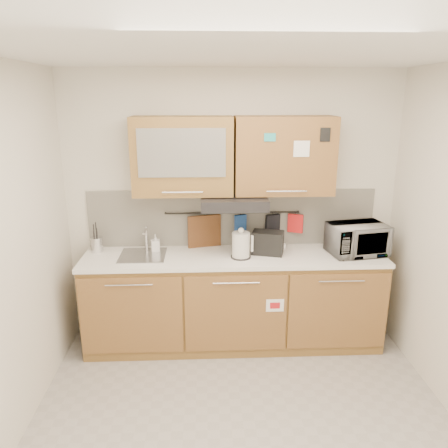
{
  "coord_description": "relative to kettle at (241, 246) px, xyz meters",
  "views": [
    {
      "loc": [
        -0.26,
        -2.64,
        2.36
      ],
      "look_at": [
        -0.1,
        1.05,
        1.27
      ],
      "focal_mm": 35.0,
      "sensor_mm": 36.0,
      "label": 1
    }
  ],
  "objects": [
    {
      "name": "backsplash",
      "position": [
        -0.06,
        0.36,
        0.17
      ],
      "size": [
        2.8,
        0.02,
        0.56
      ],
      "primitive_type": "cube",
      "color": "silver",
      "rests_on": "countertop"
    },
    {
      "name": "floor",
      "position": [
        -0.06,
        -1.12,
        -1.03
      ],
      "size": [
        3.2,
        3.2,
        0.0
      ],
      "primitive_type": "plane",
      "color": "#9E9993",
      "rests_on": "ground"
    },
    {
      "name": "microwave",
      "position": [
        1.1,
        0.05,
        0.03
      ],
      "size": [
        0.57,
        0.44,
        0.29
      ],
      "primitive_type": "imported",
      "rotation": [
        0.0,
        0.0,
        0.18
      ],
      "color": "#999999",
      "rests_on": "countertop"
    },
    {
      "name": "oven_mitt",
      "position": [
        0.02,
        0.31,
        0.11
      ],
      "size": [
        0.12,
        0.07,
        0.2
      ],
      "primitive_type": "cube",
      "rotation": [
        0.0,
        0.0,
        0.33
      ],
      "color": "#204897",
      "rests_on": "utensil_rail"
    },
    {
      "name": "kettle",
      "position": [
        0.0,
        0.0,
        0.0
      ],
      "size": [
        0.21,
        0.18,
        0.29
      ],
      "rotation": [
        0.0,
        0.0,
        0.14
      ],
      "color": "silver",
      "rests_on": "countertop"
    },
    {
      "name": "ceiling",
      "position": [
        -0.06,
        -1.12,
        1.57
      ],
      "size": [
        3.2,
        3.2,
        0.0
      ],
      "primitive_type": "plane",
      "rotation": [
        3.14,
        0.0,
        0.0
      ],
      "color": "white",
      "rests_on": "wall_back"
    },
    {
      "name": "sink",
      "position": [
        -0.91,
        0.08,
        -0.11
      ],
      "size": [
        0.42,
        0.4,
        0.26
      ],
      "color": "silver",
      "rests_on": "countertop"
    },
    {
      "name": "countertop",
      "position": [
        -0.06,
        0.07,
        -0.13
      ],
      "size": [
        2.82,
        0.62,
        0.04
      ],
      "primitive_type": "cube",
      "color": "white",
      "rests_on": "base_cabinet"
    },
    {
      "name": "wall_back",
      "position": [
        -0.06,
        0.38,
        0.27
      ],
      "size": [
        3.2,
        0.0,
        3.2
      ],
      "primitive_type": "plane",
      "rotation": [
        1.57,
        0.0,
        0.0
      ],
      "color": "silver",
      "rests_on": "ground"
    },
    {
      "name": "utensil_rail",
      "position": [
        -0.06,
        0.33,
        0.23
      ],
      "size": [
        1.3,
        0.02,
        0.02
      ],
      "primitive_type": "cylinder",
      "rotation": [
        0.0,
        1.57,
        0.0
      ],
      "color": "black",
      "rests_on": "backsplash"
    },
    {
      "name": "cutting_board",
      "position": [
        -0.33,
        0.31,
        0.0
      ],
      "size": [
        0.32,
        0.1,
        0.41
      ],
      "primitive_type": "cube",
      "rotation": [
        0.0,
        0.0,
        0.24
      ],
      "color": "brown",
      "rests_on": "utensil_rail"
    },
    {
      "name": "base_cabinet",
      "position": [
        -0.06,
        0.07,
        -0.63
      ],
      "size": [
        2.8,
        0.64,
        0.88
      ],
      "color": "olive",
      "rests_on": "floor"
    },
    {
      "name": "range_hood",
      "position": [
        -0.06,
        0.13,
        0.39
      ],
      "size": [
        0.6,
        0.46,
        0.1
      ],
      "primitive_type": "cube",
      "color": "black",
      "rests_on": "upper_cabinets"
    },
    {
      "name": "soap_bottle",
      "position": [
        -0.8,
        0.19,
        -0.03
      ],
      "size": [
        0.08,
        0.08,
        0.17
      ],
      "primitive_type": "imported",
      "rotation": [
        0.0,
        0.0,
        0.07
      ],
      "color": "#999999",
      "rests_on": "countertop"
    },
    {
      "name": "dark_pouch",
      "position": [
        0.34,
        0.31,
        0.09
      ],
      "size": [
        0.15,
        0.08,
        0.22
      ],
      "primitive_type": "cube",
      "rotation": [
        0.0,
        0.0,
        0.32
      ],
      "color": "black",
      "rests_on": "utensil_rail"
    },
    {
      "name": "upper_cabinets",
      "position": [
        -0.07,
        0.2,
        0.8
      ],
      "size": [
        1.82,
        0.37,
        0.7
      ],
      "color": "olive",
      "rests_on": "wall_back"
    },
    {
      "name": "pot_holder",
      "position": [
        0.56,
        0.31,
        0.11
      ],
      "size": [
        0.15,
        0.08,
        0.18
      ],
      "primitive_type": "cube",
      "rotation": [
        0.0,
        0.0,
        -0.41
      ],
      "color": "red",
      "rests_on": "utensil_rail"
    },
    {
      "name": "utensil_crock",
      "position": [
        -1.36,
        0.22,
        -0.04
      ],
      "size": [
        0.14,
        0.14,
        0.29
      ],
      "rotation": [
        0.0,
        0.0,
        -0.3
      ],
      "color": "silver",
      "rests_on": "countertop"
    },
    {
      "name": "toaster",
      "position": [
        0.26,
        0.09,
        -0.0
      ],
      "size": [
        0.32,
        0.24,
        0.22
      ],
      "rotation": [
        0.0,
        0.0,
        -0.28
      ],
      "color": "black",
      "rests_on": "countertop"
    }
  ]
}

